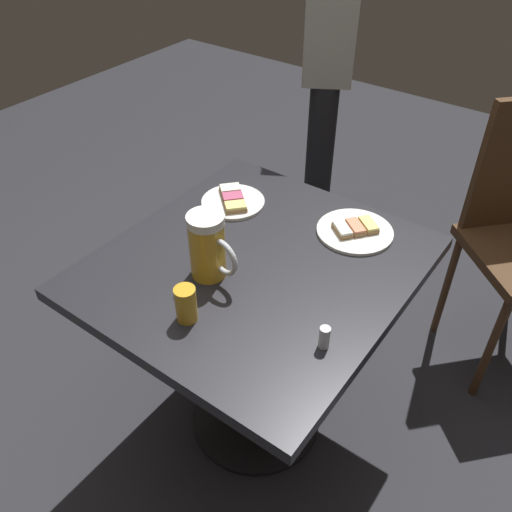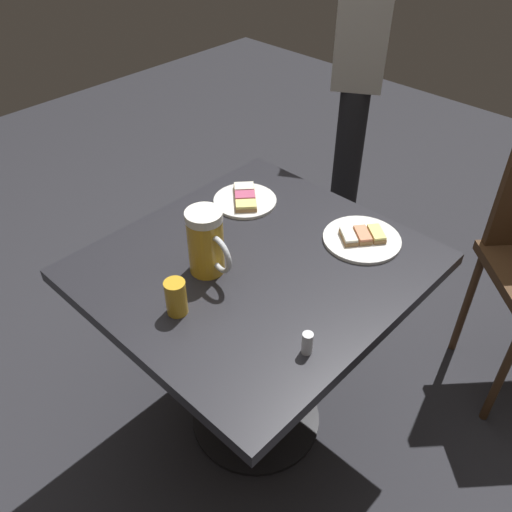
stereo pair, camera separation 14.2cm
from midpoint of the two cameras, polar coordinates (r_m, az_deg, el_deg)
The scene contains 8 objects.
ground_plane at distance 1.96m, azimuth -2.16°, elevation -16.82°, with size 6.00×6.00×0.00m, color #28282D.
cafe_table at distance 1.53m, azimuth -2.67°, elevation -4.75°, with size 0.83×0.77×0.71m.
plate_near at distance 1.54m, azimuth 7.88°, elevation 2.61°, with size 0.22×0.22×0.03m.
plate_far at distance 1.66m, azimuth -4.92°, elevation 5.77°, with size 0.19×0.19×0.03m.
beer_mug at distance 1.35m, azimuth -8.08°, elevation 0.87°, with size 0.09×0.16×0.18m.
beer_glass_small at distance 1.27m, azimuth -10.66°, elevation -5.18°, with size 0.05×0.05×0.09m, color gold.
salt_shaker at distance 1.20m, azimuth 3.89°, elevation -8.76°, with size 0.03×0.03×0.06m, color silver.
patron_standing at distance 2.17m, azimuth 5.66°, elevation 21.16°, with size 0.37×0.32×1.66m.
Camera 1 is at (0.89, 0.65, 1.63)m, focal length 37.72 mm.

